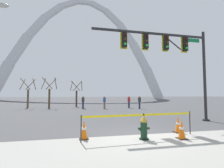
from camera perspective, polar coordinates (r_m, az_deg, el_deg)
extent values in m
plane|color=#474749|center=(7.45, 8.55, -17.04)|extent=(240.00, 240.00, 0.00)
cylinder|color=black|center=(6.83, 10.94, -18.06)|extent=(0.36, 0.36, 0.05)
cylinder|color=#14331E|center=(6.75, 10.91, -15.31)|extent=(0.26, 0.26, 0.62)
cylinder|color=#A8842D|center=(6.69, 10.87, -12.54)|extent=(0.30, 0.30, 0.04)
cone|color=#A8842D|center=(6.67, 10.86, -11.44)|extent=(0.30, 0.30, 0.22)
cylinder|color=black|center=(6.66, 10.84, -10.24)|extent=(0.06, 0.06, 0.06)
cylinder|color=#14331E|center=(6.67, 9.43, -14.92)|extent=(0.10, 0.09, 0.09)
cylinder|color=#14331E|center=(6.81, 12.34, -14.65)|extent=(0.10, 0.09, 0.09)
cylinder|color=#14331E|center=(6.94, 10.23, -15.25)|extent=(0.13, 0.14, 0.13)
cylinder|color=black|center=(7.01, 9.98, -15.13)|extent=(0.15, 0.03, 0.15)
cylinder|color=#232326|center=(6.28, -10.58, -14.92)|extent=(0.04, 0.04, 1.00)
cylinder|color=#232326|center=(8.17, 25.19, -11.99)|extent=(0.04, 0.04, 1.00)
cube|color=yellow|center=(6.83, 9.79, -10.44)|extent=(4.68, 0.28, 0.08)
cube|color=black|center=(7.34, 22.88, -16.90)|extent=(0.36, 0.36, 0.03)
cone|color=orange|center=(7.26, 22.80, -14.10)|extent=(0.28, 0.28, 0.70)
cylinder|color=white|center=(7.26, 22.79, -13.82)|extent=(0.17, 0.17, 0.08)
cube|color=black|center=(6.85, -9.64, -18.12)|extent=(0.36, 0.36, 0.03)
cone|color=orange|center=(6.76, -9.60, -15.13)|extent=(0.28, 0.28, 0.70)
cylinder|color=white|center=(6.76, -9.60, -14.84)|extent=(0.17, 0.17, 0.08)
cube|color=black|center=(8.41, 21.79, -15.18)|extent=(0.36, 0.36, 0.03)
cone|color=orange|center=(8.34, 21.73, -12.72)|extent=(0.28, 0.28, 0.70)
cylinder|color=white|center=(8.33, 21.73, -12.48)|extent=(0.17, 0.17, 0.08)
cylinder|color=#232326|center=(12.77, 29.21, 2.52)|extent=(0.18, 0.18, 6.00)
cylinder|color=#232326|center=(12.82, 29.62, -10.71)|extent=(0.44, 0.44, 0.10)
cube|color=#232326|center=(11.25, 13.47, 16.56)|extent=(7.60, 0.12, 0.12)
cylinder|color=#232326|center=(11.80, 20.35, 12.92)|extent=(1.11, 0.08, 0.81)
cube|color=black|center=(12.28, 23.89, 12.35)|extent=(0.26, 0.24, 0.90)
cube|color=gold|center=(12.39, 23.50, 12.20)|extent=(0.44, 0.03, 1.04)
sphere|color=#360606|center=(12.26, 24.22, 13.75)|extent=(0.16, 0.16, 0.16)
sphere|color=#392706|center=(12.18, 24.26, 12.49)|extent=(0.16, 0.16, 0.16)
sphere|color=green|center=(12.10, 24.29, 11.22)|extent=(0.16, 0.16, 0.16)
cube|color=black|center=(11.53, 18.11, 13.26)|extent=(0.26, 0.24, 0.90)
cube|color=gold|center=(11.65, 17.75, 13.08)|extent=(0.44, 0.03, 1.04)
sphere|color=#360606|center=(11.51, 18.42, 14.76)|extent=(0.16, 0.16, 0.16)
sphere|color=#392706|center=(11.43, 18.45, 13.43)|extent=(0.16, 0.16, 0.16)
sphere|color=green|center=(11.35, 18.48, 12.08)|extent=(0.16, 0.16, 0.16)
cube|color=black|center=(10.92, 11.56, 14.13)|extent=(0.26, 0.24, 0.90)
cube|color=gold|center=(11.04, 11.26, 13.92)|extent=(0.44, 0.03, 1.04)
sphere|color=#360606|center=(10.89, 11.83, 15.72)|extent=(0.16, 0.16, 0.16)
sphere|color=#392706|center=(10.80, 11.85, 14.32)|extent=(0.16, 0.16, 0.16)
sphere|color=green|center=(10.72, 11.87, 12.90)|extent=(0.16, 0.16, 0.16)
cube|color=black|center=(10.45, 4.28, 14.88)|extent=(0.26, 0.24, 0.90)
cube|color=gold|center=(10.58, 4.05, 14.64)|extent=(0.44, 0.03, 1.04)
sphere|color=#360606|center=(10.43, 4.48, 16.55)|extent=(0.16, 0.16, 0.16)
sphere|color=#392706|center=(10.33, 4.49, 15.10)|extent=(0.16, 0.16, 0.16)
sphere|color=green|center=(10.25, 4.50, 13.61)|extent=(0.16, 0.16, 0.16)
cube|color=#0F6638|center=(12.70, 26.15, 13.29)|extent=(0.90, 0.04, 0.24)
ellipsoid|color=#999993|center=(7.59, -33.59, 21.63)|extent=(0.44, 0.24, 0.14)
cube|color=silver|center=(64.06, -29.43, 10.18)|extent=(7.49, 2.44, 10.72)
cube|color=silver|center=(65.15, -24.50, 17.41)|extent=(7.10, 2.15, 8.45)
cube|color=silver|center=(66.61, -19.51, 22.33)|extent=(6.63, 1.86, 6.18)
cube|color=silver|center=(67.80, -14.51, 25.11)|extent=(6.05, 1.58, 3.84)
cube|color=silver|center=(68.37, -9.53, 25.92)|extent=(5.42, 1.29, 1.29)
cube|color=silver|center=(68.20, -4.61, 24.82)|extent=(6.05, 1.58, 3.84)
cube|color=silver|center=(67.43, 0.20, 21.79)|extent=(6.63, 1.86, 6.18)
cube|color=silver|center=(66.40, 4.89, 16.69)|extent=(7.10, 2.15, 8.45)
cube|color=silver|center=(65.74, 9.43, 9.41)|extent=(7.49, 2.44, 10.72)
cube|color=silver|center=(66.35, 13.80, 0.07)|extent=(7.85, 2.72, 13.01)
cylinder|color=brown|center=(24.13, -26.94, -4.49)|extent=(0.24, 0.24, 2.42)
cylinder|color=brown|center=(24.50, -28.40, -0.06)|extent=(0.34, 1.31, 1.45)
cylinder|color=brown|center=(23.91, -25.12, -0.08)|extent=(0.21, 1.32, 1.45)
cylinder|color=brown|center=(24.87, -26.22, -0.17)|extent=(1.32, 0.21, 1.45)
cylinder|color=brown|center=(23.50, -27.64, 0.05)|extent=(1.30, 0.36, 1.45)
cylinder|color=brown|center=(22.68, -20.76, -4.67)|extent=(0.24, 0.24, 2.47)
cylinder|color=brown|center=(22.98, -22.46, 0.14)|extent=(0.34, 1.33, 1.48)
cylinder|color=brown|center=(22.54, -18.76, 0.12)|extent=(0.21, 1.34, 1.48)
cylinder|color=brown|center=(23.46, -20.20, 0.02)|extent=(1.34, 0.21, 1.48)
cylinder|color=brown|center=(22.00, -21.37, 0.27)|extent=(1.33, 0.37, 1.48)
cylinder|color=#473323|center=(24.05, -12.12, -4.93)|extent=(0.24, 0.24, 2.31)
cylinder|color=#473323|center=(24.22, -13.73, -0.67)|extent=(0.33, 1.25, 1.39)
cylinder|color=#473323|center=(24.01, -10.35, -0.69)|extent=(0.21, 1.26, 1.39)
cylinder|color=#473323|center=(24.79, -11.91, -0.77)|extent=(1.26, 0.21, 1.39)
cylinder|color=#473323|center=(23.37, -12.44, -0.59)|extent=(1.25, 0.35, 1.39)
cylinder|color=brown|center=(20.20, -2.62, -7.36)|extent=(0.22, 0.22, 0.84)
cube|color=#2D4C99|center=(20.17, -2.61, -5.41)|extent=(0.28, 0.38, 0.54)
sphere|color=beige|center=(20.16, -2.61, -4.33)|extent=(0.20, 0.20, 0.20)
cylinder|color=#232847|center=(21.53, 5.84, -7.12)|extent=(0.22, 0.22, 0.84)
cube|color=#B22323|center=(21.50, 5.83, -5.28)|extent=(0.37, 0.26, 0.54)
sphere|color=beige|center=(21.50, 5.82, -4.27)|extent=(0.20, 0.20, 0.20)
cylinder|color=#232847|center=(20.73, -9.93, -7.22)|extent=(0.22, 0.22, 0.84)
cube|color=#333338|center=(20.70, -9.91, -5.31)|extent=(0.35, 0.22, 0.54)
sphere|color=tan|center=(20.69, -9.90, -4.26)|extent=(0.20, 0.20, 0.20)
cylinder|color=#232847|center=(20.63, 9.43, -7.24)|extent=(0.22, 0.22, 0.84)
cube|color=#333338|center=(20.60, 9.41, -5.32)|extent=(0.27, 0.38, 0.54)
sphere|color=tan|center=(20.59, 9.40, -4.27)|extent=(0.20, 0.20, 0.20)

